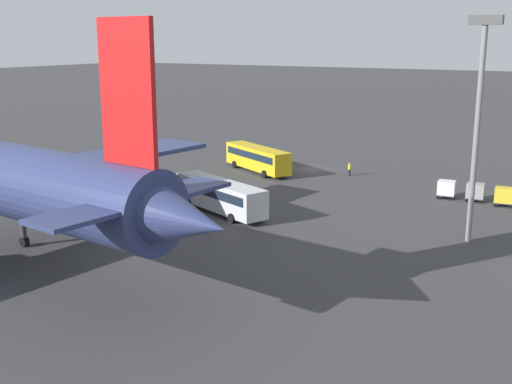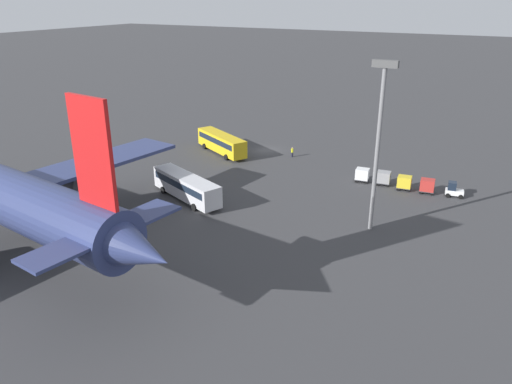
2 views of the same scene
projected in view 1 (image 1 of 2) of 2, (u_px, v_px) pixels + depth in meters
The scene contains 8 objects.
ground_plane at pixel (314, 170), 89.78m from camera, with size 600.00×600.00×0.00m, color #38383A.
shuttle_bus_near at pixel (258, 157), 87.95m from camera, with size 12.49×8.37×3.39m.
shuttle_bus_far at pixel (220, 194), 67.25m from camera, with size 13.01×7.37×3.37m.
worker_person at pixel (349, 169), 85.65m from camera, with size 0.38×0.38×1.74m.
cargo_cart_yellow at pixel (504, 196), 70.04m from camera, with size 2.17×1.90×2.06m.
cargo_cart_grey at pixel (475, 191), 72.04m from camera, with size 2.17×1.90×2.06m.
cargo_cart_white at pixel (446, 188), 73.42m from camera, with size 2.17×1.90×2.06m.
light_pole at pixel (479, 109), 55.38m from camera, with size 2.80×0.70×19.83m.
Camera 1 is at (-37.15, 80.21, 17.96)m, focal length 45.00 mm.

